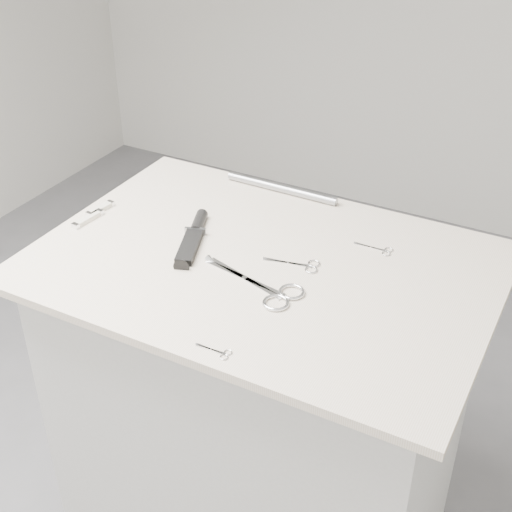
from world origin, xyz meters
The scene contains 10 objects.
plinth centered at (0.00, 0.00, 0.45)m, with size 0.90×0.60×0.90m, color #B6B7B4.
display_board centered at (0.00, 0.00, 0.91)m, with size 1.00×0.70×0.02m, color beige.
large_shears centered at (0.06, -0.09, 0.92)m, with size 0.24×0.12×0.01m.
embroidery_scissors_a centered at (0.08, 0.03, 0.92)m, with size 0.12×0.06×0.00m.
embroidery_scissors_b centered at (0.21, 0.16, 0.92)m, with size 0.09×0.04×0.00m.
tiny_scissors centered at (0.07, -0.31, 0.92)m, with size 0.07×0.03×0.00m.
sheathed_knife centered at (-0.19, 0.01, 0.93)m, with size 0.11×0.22×0.03m.
pocket_knife_a centered at (-0.45, -0.04, 0.93)m, with size 0.03×0.09×0.01m.
pocket_knife_b centered at (-0.46, 0.01, 0.93)m, with size 0.03×0.08×0.01m.
metal_rail centered at (-0.11, 0.31, 0.93)m, with size 0.02×0.02×0.31m, color #94979C.
Camera 1 is at (0.60, -1.16, 1.77)m, focal length 50.00 mm.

